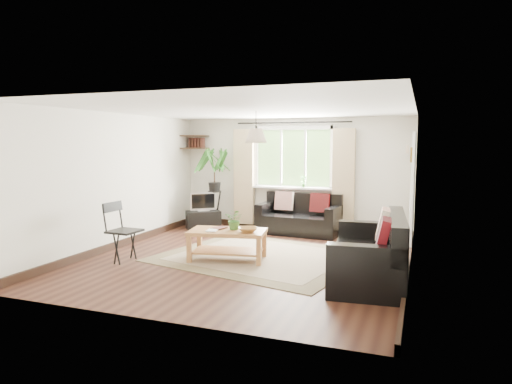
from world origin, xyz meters
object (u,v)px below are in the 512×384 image
(sofa_back, at_px, (299,215))
(tv_stand, at_px, (203,220))
(palm_stand, at_px, (215,188))
(sofa_right, at_px, (368,250))
(folding_chair, at_px, (125,232))
(coffee_table, at_px, (228,245))

(sofa_back, bearing_deg, tv_stand, -170.63)
(tv_stand, distance_m, palm_stand, 0.75)
(sofa_right, distance_m, palm_stand, 4.70)
(palm_stand, xyz_separation_m, folding_chair, (-0.07, -3.18, -0.41))
(sofa_back, distance_m, coffee_table, 2.54)
(coffee_table, height_order, palm_stand, palm_stand)
(sofa_back, xyz_separation_m, palm_stand, (-1.95, 0.07, 0.49))
(palm_stand, bearing_deg, sofa_back, -2.15)
(coffee_table, bearing_deg, tv_stand, 124.67)
(sofa_back, xyz_separation_m, sofa_right, (1.72, -2.84, 0.05))
(sofa_back, bearing_deg, palm_stand, -177.66)
(palm_stand, distance_m, folding_chair, 3.21)
(sofa_right, height_order, coffee_table, sofa_right)
(coffee_table, distance_m, palm_stand, 2.99)
(sofa_back, height_order, sofa_right, sofa_right)
(sofa_back, relative_size, sofa_right, 0.89)
(palm_stand, relative_size, folding_chair, 1.87)
(sofa_back, distance_m, sofa_right, 3.32)
(sofa_back, bearing_deg, coffee_table, -97.33)
(coffee_table, xyz_separation_m, palm_stand, (-1.43, 2.55, 0.64))
(sofa_back, height_order, palm_stand, palm_stand)
(sofa_back, relative_size, palm_stand, 0.94)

